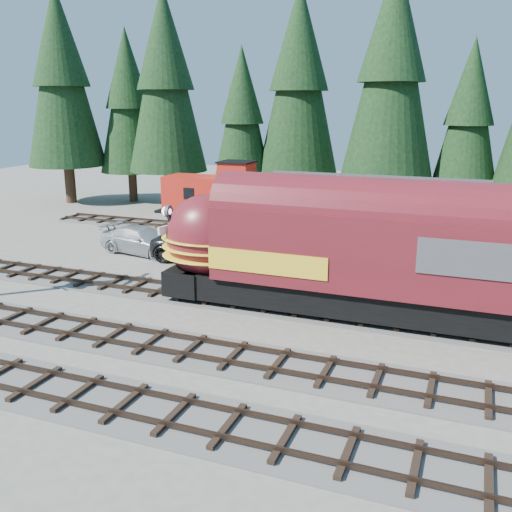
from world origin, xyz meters
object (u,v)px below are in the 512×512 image
(locomotive, at_px, (333,255))
(pickup_truck_a, at_px, (210,246))
(depot, at_px, (364,224))
(pickup_truck_b, at_px, (143,240))
(caboose, at_px, (226,200))

(locomotive, relative_size, pickup_truck_a, 2.53)
(depot, xyz_separation_m, pickup_truck_b, (-14.06, -0.28, -2.11))
(caboose, xyz_separation_m, pickup_truck_a, (2.43, -7.85, -1.46))
(locomotive, bearing_deg, pickup_truck_a, 146.11)
(depot, xyz_separation_m, pickup_truck_a, (-9.25, -0.35, -1.99))
(locomotive, distance_m, pickup_truck_a, 11.17)
(depot, height_order, pickup_truck_b, depot)
(depot, distance_m, pickup_truck_b, 14.22)
(locomotive, xyz_separation_m, pickup_truck_b, (-13.96, 6.22, -1.93))
(depot, bearing_deg, caboose, 147.28)
(caboose, bearing_deg, pickup_truck_b, -107.05)
(depot, relative_size, pickup_truck_b, 2.17)
(locomotive, bearing_deg, depot, 89.16)
(locomotive, distance_m, caboose, 18.17)
(locomotive, height_order, pickup_truck_b, locomotive)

